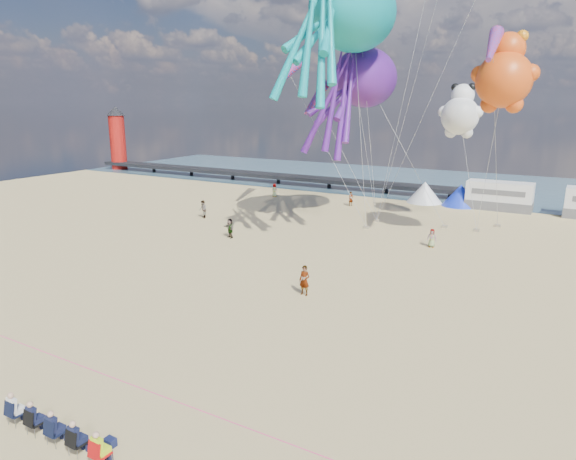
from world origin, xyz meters
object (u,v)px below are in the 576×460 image
object	(u,v)px
kite_octopus_teal	(353,10)
windsock_right	(316,98)
kite_octopus_purple	(366,78)
cooler_purple	(42,421)
spectator_row	(56,427)
beachgoer_5	(351,199)
motorhome_0	(499,196)
beachgoer_6	(432,238)
cooler_navy	(110,442)
sandbag_d	(498,226)
tent_blue	(461,195)
kite_panda	(460,116)
sandbag_c	(476,230)
sandbag_e	(377,220)
kite_teddy_orange	(504,80)
sandbag_a	(366,227)
lighthouse	(118,143)
windsock_mid	(493,45)
tent_white	(425,192)
windsock_left	(289,73)
beachgoer_1	(203,209)
beachgoer_4	(230,228)
beachgoer_0	(275,190)
sandbag_b	(445,227)

from	to	relation	value
kite_octopus_teal	windsock_right	xyz separation A→B (m)	(-4.43, 2.45, -6.63)
kite_octopus_teal	kite_octopus_purple	xyz separation A→B (m)	(-0.96, 5.46, -4.82)
cooler_purple	spectator_row	bearing A→B (deg)	-16.02
beachgoer_5	motorhome_0	bearing A→B (deg)	-33.35
beachgoer_5	beachgoer_6	xyz separation A→B (m)	(12.19, -12.21, -0.07)
cooler_navy	kite_octopus_teal	size ratio (longest dim) A/B	0.03
sandbag_d	windsock_right	xyz separation A→B (m)	(-15.25, -7.47, 11.43)
tent_blue	kite_panda	bearing A→B (deg)	-82.26
sandbag_c	kite_octopus_purple	bearing A→B (deg)	-171.00
sandbag_e	windsock_right	xyz separation A→B (m)	(-4.76, -3.91, 11.43)
kite_teddy_orange	cooler_navy	bearing A→B (deg)	-102.58
spectator_row	sandbag_a	size ratio (longest dim) A/B	12.20
lighthouse	sandbag_e	size ratio (longest dim) A/B	18.00
cooler_purple	windsock_mid	distance (m)	34.21
cooler_purple	cooler_navy	world-z (taller)	cooler_purple
tent_white	windsock_left	size ratio (longest dim) A/B	0.53
beachgoer_5	sandbag_c	size ratio (longest dim) A/B	3.23
kite_panda	beachgoer_1	bearing A→B (deg)	-158.30
spectator_row	motorhome_0	bearing A→B (deg)	82.05
beachgoer_1	beachgoer_4	distance (m)	8.33
beachgoer_1	beachgoer_5	world-z (taller)	beachgoer_1
sandbag_a	windsock_left	world-z (taller)	windsock_left
cooler_purple	sandbag_d	bearing A→B (deg)	76.80
windsock_right	cooler_purple	bearing A→B (deg)	-86.06
beachgoer_0	sandbag_d	distance (m)	26.17
windsock_mid	motorhome_0	bearing A→B (deg)	88.44
kite_octopus_purple	beachgoer_5	bearing A→B (deg)	141.51
spectator_row	kite_octopus_teal	xyz separation A→B (m)	(-2.79, 30.59, 17.52)
beachgoer_4	kite_teddy_orange	world-z (taller)	kite_teddy_orange
windsock_left	beachgoer_0	bearing A→B (deg)	118.52
sandbag_b	sandbag_c	world-z (taller)	same
beachgoer_4	sandbag_c	xyz separation A→B (m)	(17.76, 12.76, -0.72)
tent_white	sandbag_c	world-z (taller)	tent_white
sandbag_a	beachgoer_0	bearing A→B (deg)	148.55
tent_white	lighthouse	bearing A→B (deg)	175.76
sandbag_d	sandbag_e	xyz separation A→B (m)	(-10.49, -3.56, 0.00)
sandbag_a	windsock_left	distance (m)	16.81
sandbag_d	kite_teddy_orange	distance (m)	15.22
lighthouse	tent_blue	xyz separation A→B (m)	(58.00, -4.00, -3.30)
windsock_left	cooler_navy	bearing A→B (deg)	-80.70
motorhome_0	kite_teddy_orange	size ratio (longest dim) A/B	0.96
beachgoer_5	windsock_right	size ratio (longest dim) A/B	0.30
sandbag_e	tent_blue	bearing A→B (deg)	66.13
cooler_purple	windsock_left	size ratio (longest dim) A/B	0.05
cooler_navy	kite_panda	world-z (taller)	kite_panda
beachgoer_5	cooler_navy	bearing A→B (deg)	-133.67
sandbag_d	kite_panda	world-z (taller)	kite_panda
kite_octopus_teal	windsock_left	xyz separation A→B (m)	(-8.77, 5.13, -4.17)
lighthouse	windsock_left	xyz separation A→B (m)	(43.61, -17.17, 9.50)
beachgoer_0	sandbag_e	size ratio (longest dim) A/B	3.23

